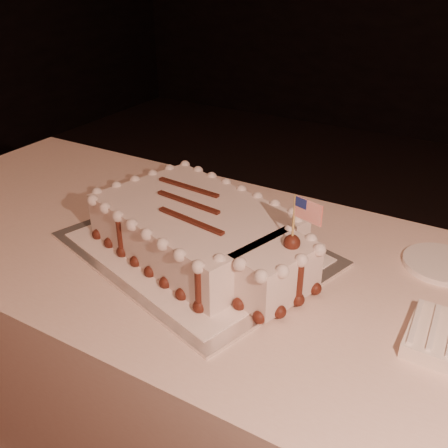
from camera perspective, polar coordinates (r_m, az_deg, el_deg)
The scene contains 5 objects.
banquet_table at distance 1.35m, azimuth 7.49°, elevation -19.54°, with size 2.40×0.80×0.75m, color beige.
cake_board at distance 1.19m, azimuth -3.32°, elevation -2.81°, with size 0.59×0.44×0.01m, color white.
doily at distance 1.19m, azimuth -3.32°, elevation -2.60°, with size 0.53×0.40×0.00m, color white.
sheet_cake at distance 1.14m, azimuth -2.39°, elevation -0.88°, with size 0.59×0.43×0.22m.
side_plate at distance 1.23m, azimuth 23.56°, elevation -4.20°, with size 0.17×0.17×0.01m, color white.
Camera 1 is at (0.31, -0.25, 1.38)m, focal length 40.00 mm.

